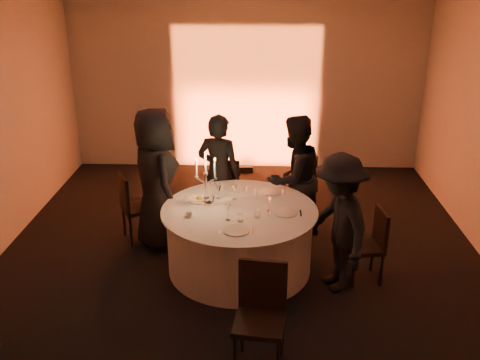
{
  "coord_description": "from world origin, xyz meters",
  "views": [
    {
      "loc": [
        0.2,
        -5.55,
        3.37
      ],
      "look_at": [
        0.0,
        0.2,
        1.05
      ],
      "focal_mm": 40.0,
      "sensor_mm": 36.0,
      "label": 1
    }
  ],
  "objects_px": {
    "banquet_table": "(239,239)",
    "chair_back_left": "(226,185)",
    "chair_back_right": "(300,181)",
    "guest_back_right": "(294,178)",
    "guest_right": "(339,223)",
    "chair_front": "(261,309)",
    "chair_right": "(371,241)",
    "coffee_cup": "(189,214)",
    "candelabra": "(206,187)",
    "guest_left": "(156,179)",
    "guest_back_left": "(219,174)",
    "chair_left": "(133,204)"
  },
  "relations": [
    {
      "from": "chair_front",
      "to": "candelabra",
      "type": "relative_size",
      "value": 1.56
    },
    {
      "from": "chair_front",
      "to": "guest_back_right",
      "type": "bearing_deg",
      "value": 88.05
    },
    {
      "from": "chair_left",
      "to": "chair_right",
      "type": "relative_size",
      "value": 1.06
    },
    {
      "from": "banquet_table",
      "to": "guest_back_left",
      "type": "bearing_deg",
      "value": 106.87
    },
    {
      "from": "chair_back_left",
      "to": "guest_right",
      "type": "bearing_deg",
      "value": 137.14
    },
    {
      "from": "chair_back_left",
      "to": "guest_back_right",
      "type": "relative_size",
      "value": 0.56
    },
    {
      "from": "chair_back_left",
      "to": "candelabra",
      "type": "relative_size",
      "value": 1.47
    },
    {
      "from": "guest_left",
      "to": "guest_back_left",
      "type": "height_order",
      "value": "guest_left"
    },
    {
      "from": "guest_right",
      "to": "guest_left",
      "type": "bearing_deg",
      "value": -131.77
    },
    {
      "from": "guest_back_left",
      "to": "banquet_table",
      "type": "bearing_deg",
      "value": 123.73
    },
    {
      "from": "chair_back_left",
      "to": "chair_right",
      "type": "distance_m",
      "value": 2.28
    },
    {
      "from": "chair_back_right",
      "to": "guest_back_right",
      "type": "distance_m",
      "value": 0.79
    },
    {
      "from": "guest_back_left",
      "to": "candelabra",
      "type": "distance_m",
      "value": 0.9
    },
    {
      "from": "chair_front",
      "to": "candelabra",
      "type": "bearing_deg",
      "value": 117.8
    },
    {
      "from": "chair_left",
      "to": "chair_back_left",
      "type": "xyz_separation_m",
      "value": [
        1.17,
        0.64,
        0.01
      ]
    },
    {
      "from": "banquet_table",
      "to": "chair_back_left",
      "type": "distance_m",
      "value": 1.33
    },
    {
      "from": "banquet_table",
      "to": "chair_left",
      "type": "distance_m",
      "value": 1.56
    },
    {
      "from": "chair_back_right",
      "to": "guest_back_right",
      "type": "xyz_separation_m",
      "value": [
        -0.15,
        -0.71,
        0.33
      ]
    },
    {
      "from": "chair_back_left",
      "to": "coffee_cup",
      "type": "distance_m",
      "value": 1.58
    },
    {
      "from": "banquet_table",
      "to": "candelabra",
      "type": "distance_m",
      "value": 0.73
    },
    {
      "from": "guest_back_left",
      "to": "guest_right",
      "type": "distance_m",
      "value": 1.94
    },
    {
      "from": "chair_back_right",
      "to": "guest_back_left",
      "type": "height_order",
      "value": "guest_back_left"
    },
    {
      "from": "chair_back_left",
      "to": "guest_right",
      "type": "height_order",
      "value": "guest_right"
    },
    {
      "from": "chair_right",
      "to": "guest_back_left",
      "type": "relative_size",
      "value": 0.53
    },
    {
      "from": "chair_front",
      "to": "guest_right",
      "type": "height_order",
      "value": "guest_right"
    },
    {
      "from": "chair_left",
      "to": "guest_back_left",
      "type": "bearing_deg",
      "value": -101.03
    },
    {
      "from": "banquet_table",
      "to": "candelabra",
      "type": "relative_size",
      "value": 2.84
    },
    {
      "from": "chair_back_right",
      "to": "chair_right",
      "type": "bearing_deg",
      "value": 85.3
    },
    {
      "from": "banquet_table",
      "to": "chair_left",
      "type": "xyz_separation_m",
      "value": [
        -1.4,
        0.67,
        0.13
      ]
    },
    {
      "from": "chair_left",
      "to": "coffee_cup",
      "type": "bearing_deg",
      "value": -164.21
    },
    {
      "from": "chair_left",
      "to": "chair_back_left",
      "type": "height_order",
      "value": "chair_back_left"
    },
    {
      "from": "guest_left",
      "to": "guest_right",
      "type": "height_order",
      "value": "guest_left"
    },
    {
      "from": "chair_back_left",
      "to": "guest_back_left",
      "type": "distance_m",
      "value": 0.42
    },
    {
      "from": "chair_right",
      "to": "coffee_cup",
      "type": "distance_m",
      "value": 2.07
    },
    {
      "from": "chair_back_left",
      "to": "candelabra",
      "type": "bearing_deg",
      "value": 91.05
    },
    {
      "from": "banquet_table",
      "to": "guest_right",
      "type": "bearing_deg",
      "value": -18.14
    },
    {
      "from": "banquet_table",
      "to": "chair_front",
      "type": "distance_m",
      "value": 1.64
    },
    {
      "from": "guest_right",
      "to": "chair_back_left",
      "type": "bearing_deg",
      "value": -159.88
    },
    {
      "from": "chair_back_right",
      "to": "banquet_table",
      "type": "bearing_deg",
      "value": 35.95
    },
    {
      "from": "chair_left",
      "to": "guest_back_right",
      "type": "relative_size",
      "value": 0.55
    },
    {
      "from": "chair_front",
      "to": "guest_left",
      "type": "height_order",
      "value": "guest_left"
    },
    {
      "from": "coffee_cup",
      "to": "chair_back_left",
      "type": "bearing_deg",
      "value": 77.75
    },
    {
      "from": "chair_left",
      "to": "chair_front",
      "type": "distance_m",
      "value": 2.82
    },
    {
      "from": "guest_left",
      "to": "coffee_cup",
      "type": "height_order",
      "value": "guest_left"
    },
    {
      "from": "guest_left",
      "to": "coffee_cup",
      "type": "distance_m",
      "value": 0.94
    },
    {
      "from": "guest_left",
      "to": "guest_back_right",
      "type": "bearing_deg",
      "value": -110.64
    },
    {
      "from": "banquet_table",
      "to": "guest_right",
      "type": "relative_size",
      "value": 1.15
    },
    {
      "from": "chair_back_left",
      "to": "candelabra",
      "type": "xyz_separation_m",
      "value": [
        -0.16,
        -1.18,
        0.47
      ]
    },
    {
      "from": "guest_back_right",
      "to": "guest_right",
      "type": "height_order",
      "value": "guest_back_right"
    },
    {
      "from": "chair_right",
      "to": "candelabra",
      "type": "height_order",
      "value": "candelabra"
    }
  ]
}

